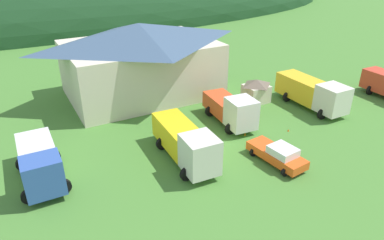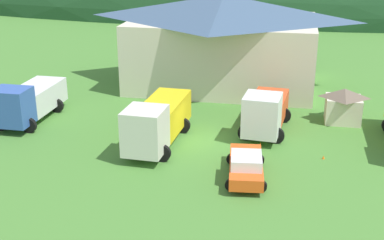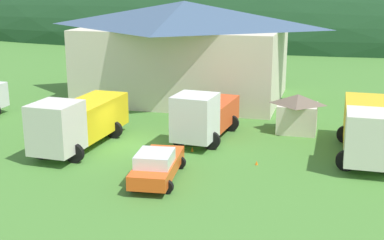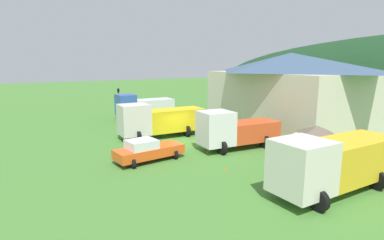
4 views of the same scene
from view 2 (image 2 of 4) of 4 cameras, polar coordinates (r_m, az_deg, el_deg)
ground_plane at (r=35.49m, az=1.14°, el=-2.34°), size 200.00×200.00×0.00m
forested_hill_backdrop at (r=105.71m, az=8.21°, el=12.67°), size 162.59×60.00×29.05m
depot_building at (r=47.68m, az=3.47°, el=8.85°), size 17.54×12.33×8.20m
play_shed_cream at (r=40.18m, az=16.30°, el=1.61°), size 2.76×2.48×2.60m
box_truck_blue at (r=40.53m, az=-17.58°, el=2.04°), size 3.37×7.36×3.18m
flatbed_truck_yellow at (r=34.29m, az=-3.87°, el=-0.09°), size 3.45×8.35×3.36m
heavy_rig_white at (r=36.74m, az=8.07°, el=1.01°), size 3.54×7.23×3.29m
service_pickup_orange at (r=30.18m, az=5.95°, el=-4.97°), size 2.68×5.27×1.66m
traffic_cone_near_pickup at (r=35.03m, az=7.50°, el=-2.83°), size 0.36×0.36×0.55m
traffic_cone_mid_row at (r=33.86m, az=14.23°, el=-4.16°), size 0.36×0.36×0.45m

